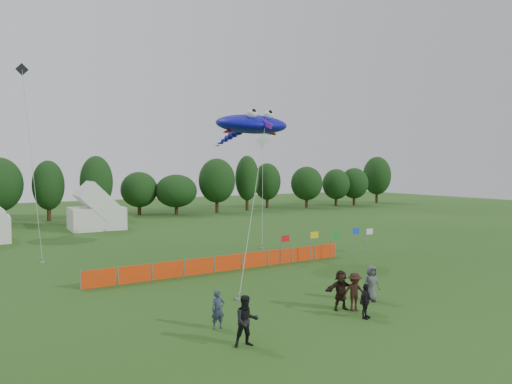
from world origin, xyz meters
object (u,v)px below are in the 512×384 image
tent_right (97,211)px  spectator_d (365,301)px  barrier_fence (228,263)px  spectator_e (371,283)px  spectator_b (246,321)px  spectator_c (355,292)px  spectator_a (218,310)px  stingray_kite (250,125)px  spectator_f (341,290)px

tent_right → spectator_d: size_ratio=3.58×
barrier_fence → spectator_e: 10.06m
tent_right → spectator_b: bearing=-93.5°
spectator_c → spectator_a: bearing=-171.3°
spectator_a → spectator_e: size_ratio=0.90×
spectator_e → stingray_kite: bearing=99.3°
barrier_fence → spectator_f: spectator_f is taller
barrier_fence → tent_right: bearing=96.8°
spectator_b → spectator_e: 8.34m
tent_right → spectator_a: (-2.27, -34.02, -1.17)m
tent_right → spectator_f: (3.73, -34.70, -1.04)m
spectator_e → spectator_f: bearing=-159.0°
spectator_a → spectator_d: size_ratio=1.03×
tent_right → barrier_fence: 25.01m
tent_right → spectator_e: (5.95, -34.39, -1.08)m
spectator_a → stingray_kite: stingray_kite is taller
barrier_fence → spectator_c: spectator_c is taller
barrier_fence → spectator_b: 12.54m
spectator_b → stingray_kite: 19.89m
tent_right → stingray_kite: (6.87, -20.87, 7.83)m
spectator_f → barrier_fence: bearing=109.3°
spectator_d → spectator_f: (-0.09, 1.48, 0.15)m
tent_right → spectator_b: size_ratio=2.90×
spectator_d → stingray_kite: bearing=59.7°
spectator_b → stingray_kite: size_ratio=0.11×
spectator_e → tent_right: bearing=113.0°
spectator_c → spectator_e: spectator_e is taller
tent_right → spectator_c: bearing=-83.2°
spectator_c → stingray_kite: (2.70, 14.27, 8.90)m
stingray_kite → spectator_f: bearing=-102.8°
barrier_fence → spectator_c: (1.20, -10.34, 0.38)m
spectator_a → spectator_c: bearing=-7.0°
spectator_e → spectator_c: bearing=-144.2°
spectator_c → spectator_f: 0.62m
spectator_c → spectator_f: size_ratio=0.96×
tent_right → spectator_c: 35.40m
spectator_b → spectator_a: bearing=105.3°
barrier_fence → spectator_f: 9.94m
barrier_fence → spectator_c: 10.42m
barrier_fence → spectator_e: bearing=-72.7°
stingray_kite → spectator_d: bearing=-101.3°
barrier_fence → spectator_d: 11.42m
spectator_c → spectator_e: size_ratio=1.00×
stingray_kite → spectator_b: bearing=-120.6°
tent_right → spectator_d: tent_right is taller
spectator_e → stingray_kite: stingray_kite is taller
stingray_kite → spectator_c: bearing=-100.7°
barrier_fence → spectator_f: bearing=-85.6°
spectator_a → stingray_kite: size_ratio=0.09×
tent_right → spectator_e: 34.92m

